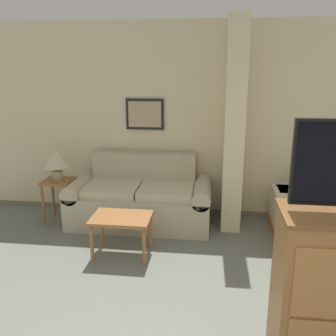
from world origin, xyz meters
name	(u,v)px	position (x,y,z in m)	size (l,w,h in m)	color
wall_back	(208,122)	(0.00, 3.68, 1.29)	(6.69, 0.16, 2.60)	beige
wall_partition_pillar	(234,126)	(0.32, 3.32, 1.30)	(0.24, 0.61, 2.60)	beige
couch	(141,199)	(-0.85, 3.20, 0.32)	(1.85, 0.84, 0.89)	#B7AD8E
coffee_table	(122,222)	(-0.89, 2.31, 0.39)	(0.64, 0.46, 0.45)	#996033
side_table	(59,188)	(-1.95, 3.12, 0.45)	(0.38, 0.38, 0.57)	#996033
table_lamp	(56,160)	(-1.95, 3.12, 0.85)	(0.33, 0.33, 0.41)	tan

